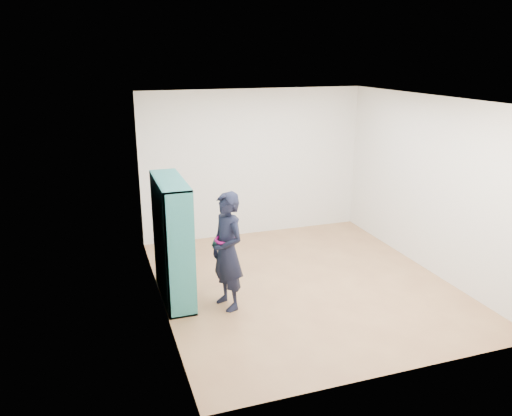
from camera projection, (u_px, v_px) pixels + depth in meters
name	position (u px, v px, depth m)	size (l,w,h in m)	color
floor	(303.00, 283.00, 7.18)	(4.50, 4.50, 0.00)	#996845
ceiling	(309.00, 99.00, 6.41)	(4.50, 4.50, 0.00)	white
wall_left	(158.00, 211.00, 6.18)	(0.02, 4.50, 2.60)	white
wall_right	(429.00, 185.00, 7.40)	(0.02, 4.50, 2.60)	white
wall_back	(254.00, 164.00, 8.83)	(4.00, 0.02, 2.60)	white
wall_front	(402.00, 258.00, 4.76)	(4.00, 0.02, 2.60)	white
bookshelf	(171.00, 241.00, 6.54)	(0.36, 1.23, 1.64)	teal
person	(227.00, 251.00, 6.31)	(0.52, 0.65, 1.54)	black
smartphone	(215.00, 244.00, 6.27)	(0.06, 0.09, 0.13)	silver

